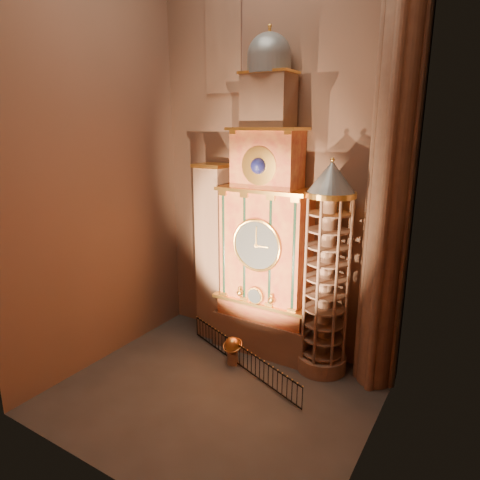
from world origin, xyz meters
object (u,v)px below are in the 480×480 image
Objects in this scene: portrait_tower at (214,252)px; celestial_globe at (233,348)px; astronomical_clock at (266,234)px; stair_turret at (326,272)px; iron_railing at (242,357)px.

portrait_tower reaches higher than celestial_globe.
celestial_globe is (-0.68, -2.26, -5.77)m from astronomical_clock.
celestial_globe is at bearing -39.95° from portrait_tower.
astronomical_clock is at bearing 175.70° from stair_turret.
astronomical_clock is at bearing 73.23° from celestial_globe.
iron_railing is at bearing -35.51° from portrait_tower.
celestial_globe is at bearing 170.07° from iron_railing.
iron_railing is (-3.55, -2.11, -4.64)m from stair_turret.
celestial_globe is (-4.18, -2.00, -4.36)m from stair_turret.
portrait_tower is 5.53m from celestial_globe.
portrait_tower is 6.76× the size of celestial_globe.
portrait_tower is at bearing 179.71° from astronomical_clock.
iron_railing is (3.35, -2.39, -4.52)m from portrait_tower.
iron_railing is (0.63, -0.11, -0.28)m from celestial_globe.
astronomical_clock is 11.07× the size of celestial_globe.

